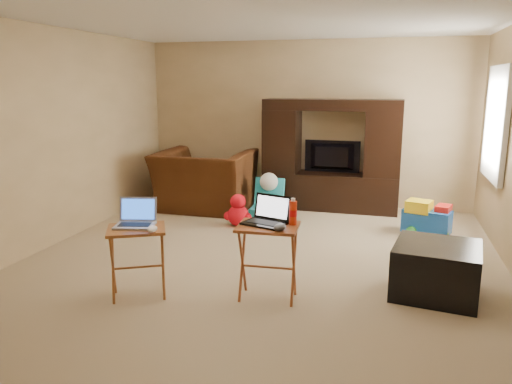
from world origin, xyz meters
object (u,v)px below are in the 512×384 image
(laptop_right, at_px, (264,211))
(mouse_right, at_px, (280,227))
(mouse_left, at_px, (152,229))
(water_bottle, at_px, (293,213))
(push_toy, at_px, (427,217))
(ottoman, at_px, (436,270))
(recliner, at_px, (205,181))
(plush_toy, at_px, (238,210))
(tray_table_right, at_px, (268,262))
(tray_table_left, at_px, (138,263))
(child_rocker, at_px, (267,199))
(laptop_left, at_px, (134,213))
(entertainment_center, at_px, (331,155))
(television, at_px, (331,157))

(laptop_right, distance_m, mouse_right, 0.24)
(mouse_left, height_order, water_bottle, water_bottle)
(push_toy, bearing_deg, mouse_right, -100.33)
(mouse_left, distance_m, water_bottle, 1.20)
(mouse_left, bearing_deg, mouse_right, 11.22)
(ottoman, height_order, water_bottle, water_bottle)
(recliner, distance_m, water_bottle, 3.36)
(plush_toy, height_order, tray_table_right, tray_table_right)
(push_toy, height_order, tray_table_right, tray_table_right)
(tray_table_right, bearing_deg, ottoman, 15.76)
(tray_table_left, relative_size, water_bottle, 3.08)
(plush_toy, distance_m, push_toy, 2.42)
(tray_table_left, xyz_separation_m, laptop_right, (1.08, 0.28, 0.47))
(laptop_right, bearing_deg, push_toy, 74.94)
(child_rocker, xyz_separation_m, laptop_right, (0.62, -2.58, 0.51))
(laptop_left, relative_size, mouse_left, 2.58)
(laptop_left, bearing_deg, entertainment_center, 57.61)
(tray_table_left, height_order, mouse_left, mouse_left)
(ottoman, relative_size, water_bottle, 3.48)
(push_toy, height_order, mouse_right, mouse_right)
(ottoman, relative_size, mouse_right, 5.28)
(child_rocker, relative_size, mouse_left, 4.30)
(mouse_right, bearing_deg, tray_table_left, -173.61)
(entertainment_center, relative_size, water_bottle, 9.66)
(ottoman, height_order, tray_table_right, tray_table_right)
(laptop_left, xyz_separation_m, mouse_left, (0.22, -0.10, -0.09))
(television, relative_size, laptop_right, 2.36)
(push_toy, bearing_deg, child_rocker, -167.83)
(laptop_left, distance_m, mouse_right, 1.28)
(ottoman, bearing_deg, entertainment_center, 114.30)
(tray_table_left, relative_size, mouse_right, 4.67)
(recliner, bearing_deg, push_toy, 172.76)
(plush_toy, xyz_separation_m, tray_table_right, (0.93, -2.12, 0.12))
(laptop_left, height_order, mouse_right, laptop_left)
(television, distance_m, child_rocker, 1.25)
(tray_table_right, bearing_deg, child_rocker, 101.30)
(plush_toy, relative_size, ottoman, 0.61)
(push_toy, relative_size, laptop_right, 1.65)
(tray_table_right, xyz_separation_m, water_bottle, (0.20, 0.08, 0.44))
(tray_table_left, bearing_deg, plush_toy, 58.68)
(laptop_left, xyz_separation_m, water_bottle, (1.35, 0.31, 0.02))
(ottoman, height_order, mouse_left, mouse_left)
(tray_table_left, bearing_deg, ottoman, -10.61)
(entertainment_center, height_order, push_toy, entertainment_center)
(recliner, distance_m, plush_toy, 1.06)
(recliner, distance_m, mouse_right, 3.48)
(tray_table_left, xyz_separation_m, mouse_right, (1.25, 0.14, 0.38))
(mouse_right, xyz_separation_m, water_bottle, (0.07, 0.20, 0.08))
(entertainment_center, bearing_deg, child_rocker, -135.17)
(ottoman, bearing_deg, plush_toy, 145.30)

